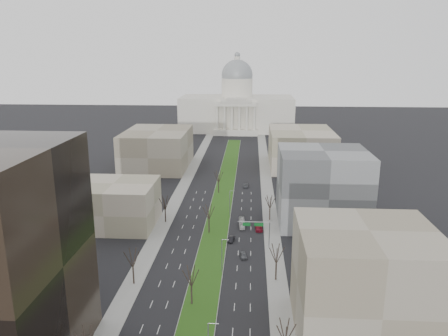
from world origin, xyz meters
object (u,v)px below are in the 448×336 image
at_px(car_grey_near, 243,255).
at_px(box_van, 242,223).
at_px(car_red, 259,227).
at_px(car_black, 231,239).
at_px(car_grey_far, 246,186).

height_order(car_grey_near, box_van, box_van).
relative_size(car_red, box_van, 0.72).
bearing_deg(car_black, box_van, 85.21).
bearing_deg(car_black, car_grey_near, -61.19).
height_order(car_red, car_grey_far, car_red).
bearing_deg(car_red, car_grey_near, -105.05).
height_order(car_grey_near, car_red, car_red).
height_order(car_black, box_van, box_van).
relative_size(car_grey_far, box_van, 0.58).
bearing_deg(car_grey_near, car_grey_far, 80.34).
height_order(car_black, car_grey_far, car_black).
bearing_deg(car_grey_near, car_black, 99.87).
height_order(car_black, car_red, car_red).
xyz_separation_m(car_red, car_grey_far, (-4.78, 45.35, -0.18)).
relative_size(car_black, car_red, 0.73).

